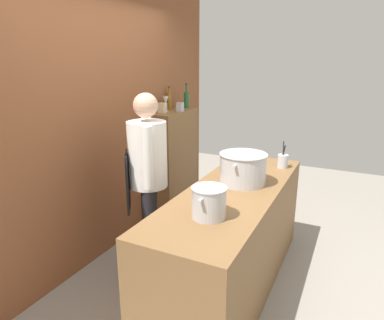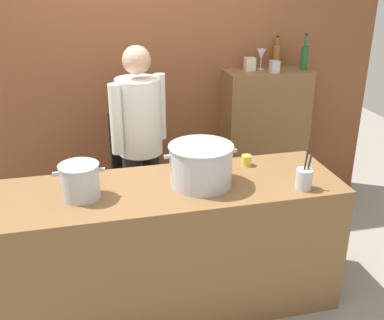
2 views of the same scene
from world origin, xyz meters
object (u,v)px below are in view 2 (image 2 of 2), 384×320
(stockpot_small, at_px, (80,181))
(butter_jar, at_px, (246,160))
(spice_tin_silver, at_px, (275,67))
(chef, at_px, (140,137))
(utensil_crock, at_px, (304,179))
(wine_bottle_amber, at_px, (276,56))
(wine_bottle_green, at_px, (304,57))
(stockpot_large, at_px, (201,165))
(spice_tin_cream, at_px, (250,64))
(wine_glass_wide, at_px, (261,55))

(stockpot_small, xyz_separation_m, butter_jar, (1.12, 0.22, -0.07))
(spice_tin_silver, bearing_deg, chef, -165.05)
(utensil_crock, height_order, butter_jar, utensil_crock)
(butter_jar, distance_m, wine_bottle_amber, 1.37)
(chef, bearing_deg, wine_bottle_amber, 167.58)
(chef, height_order, wine_bottle_green, chef)
(spice_tin_silver, bearing_deg, stockpot_large, -130.20)
(chef, relative_size, wine_bottle_amber, 5.91)
(wine_bottle_green, bearing_deg, spice_tin_silver, -166.85)
(stockpot_large, relative_size, utensil_crock, 1.77)
(butter_jar, relative_size, spice_tin_silver, 0.70)
(spice_tin_cream, bearing_deg, wine_bottle_amber, 12.55)
(utensil_crock, distance_m, wine_glass_wide, 1.58)
(stockpot_large, bearing_deg, stockpot_small, -179.34)
(chef, distance_m, butter_jar, 0.88)
(wine_bottle_amber, xyz_separation_m, spice_tin_cream, (-0.27, -0.06, -0.05))
(wine_bottle_green, bearing_deg, wine_glass_wide, 166.29)
(stockpot_large, distance_m, wine_bottle_green, 1.76)
(wine_bottle_green, height_order, spice_tin_cream, wine_bottle_green)
(butter_jar, relative_size, wine_bottle_green, 0.24)
(wine_bottle_green, height_order, spice_tin_silver, wine_bottle_green)
(spice_tin_cream, bearing_deg, stockpot_large, -121.39)
(spice_tin_silver, distance_m, spice_tin_cream, 0.22)
(spice_tin_cream, bearing_deg, utensil_crock, -96.17)
(utensil_crock, bearing_deg, chef, 131.80)
(utensil_crock, xyz_separation_m, wine_bottle_green, (0.64, 1.39, 0.47))
(stockpot_large, bearing_deg, spice_tin_silver, 49.80)
(wine_bottle_green, xyz_separation_m, spice_tin_cream, (-0.48, 0.07, -0.05))
(utensil_crock, bearing_deg, wine_bottle_green, 65.39)
(stockpot_large, distance_m, butter_jar, 0.45)
(utensil_crock, bearing_deg, spice_tin_cream, 83.83)
(stockpot_large, height_order, stockpot_small, stockpot_large)
(wine_bottle_amber, distance_m, wine_glass_wide, 0.17)
(wine_bottle_green, distance_m, spice_tin_cream, 0.49)
(stockpot_small, distance_m, spice_tin_cream, 2.00)
(wine_bottle_green, bearing_deg, stockpot_large, -136.52)
(stockpot_large, xyz_separation_m, butter_jar, (0.38, 0.21, -0.09))
(spice_tin_cream, bearing_deg, wine_bottle_green, -8.59)
(wine_glass_wide, bearing_deg, spice_tin_silver, -69.01)
(wine_glass_wide, bearing_deg, stockpot_small, -141.67)
(spice_tin_cream, bearing_deg, butter_jar, -110.14)
(utensil_crock, bearing_deg, butter_jar, 117.56)
(utensil_crock, distance_m, butter_jar, 0.48)
(wine_glass_wide, xyz_separation_m, spice_tin_silver, (0.06, -0.16, -0.07))
(stockpot_large, height_order, spice_tin_cream, spice_tin_cream)
(wine_glass_wide, bearing_deg, wine_bottle_green, -13.71)
(stockpot_small, bearing_deg, spice_tin_cream, 39.92)
(utensil_crock, xyz_separation_m, wine_glass_wide, (0.27, 1.48, 0.49))
(butter_jar, xyz_separation_m, spice_tin_cream, (0.38, 1.04, 0.45))
(stockpot_small, height_order, wine_bottle_amber, wine_bottle_amber)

